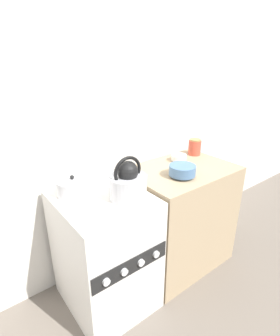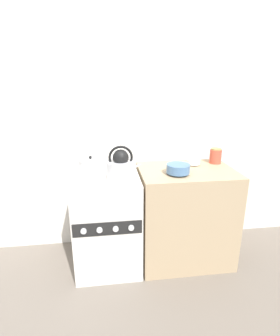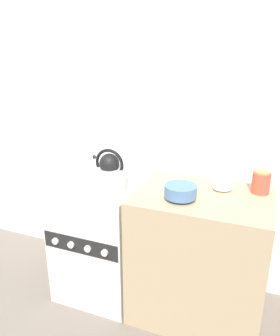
{
  "view_description": "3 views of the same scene",
  "coord_description": "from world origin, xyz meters",
  "px_view_note": "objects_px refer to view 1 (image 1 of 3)",
  "views": [
    {
      "loc": [
        -0.69,
        -0.97,
        1.64
      ],
      "look_at": [
        0.31,
        0.31,
        0.96
      ],
      "focal_mm": 28.0,
      "sensor_mm": 36.0,
      "label": 1
    },
    {
      "loc": [
        0.01,
        -1.77,
        1.58
      ],
      "look_at": [
        0.29,
        0.28,
        0.91
      ],
      "focal_mm": 28.0,
      "sensor_mm": 36.0,
      "label": 2
    },
    {
      "loc": [
        1.0,
        -1.52,
        1.68
      ],
      "look_at": [
        0.27,
        0.34,
        0.97
      ],
      "focal_mm": 35.0,
      "sensor_mm": 36.0,
      "label": 3
    }
  ],
  "objects_px": {
    "enamel_bowl": "(182,170)",
    "small_ceramic_bowl": "(179,157)",
    "cooking_pot": "(73,187)",
    "stove": "(105,251)",
    "kettle": "(128,183)",
    "storage_jar": "(195,147)"
  },
  "relations": [
    {
      "from": "enamel_bowl",
      "to": "small_ceramic_bowl",
      "type": "xyz_separation_m",
      "value": [
        0.21,
        0.24,
        -0.02
      ]
    },
    {
      "from": "enamel_bowl",
      "to": "cooking_pot",
      "type": "bearing_deg",
      "value": 159.84
    },
    {
      "from": "stove",
      "to": "kettle",
      "type": "xyz_separation_m",
      "value": [
        0.13,
        -0.11,
        0.52
      ]
    },
    {
      "from": "stove",
      "to": "kettle",
      "type": "relative_size",
      "value": 3.0
    },
    {
      "from": "enamel_bowl",
      "to": "small_ceramic_bowl",
      "type": "bearing_deg",
      "value": 48.64
    },
    {
      "from": "cooking_pot",
      "to": "enamel_bowl",
      "type": "xyz_separation_m",
      "value": [
        0.71,
        -0.26,
        0.02
      ]
    },
    {
      "from": "enamel_bowl",
      "to": "storage_jar",
      "type": "bearing_deg",
      "value": 31.8
    },
    {
      "from": "kettle",
      "to": "storage_jar",
      "type": "height_order",
      "value": "kettle"
    },
    {
      "from": "cooking_pot",
      "to": "storage_jar",
      "type": "height_order",
      "value": "storage_jar"
    },
    {
      "from": "enamel_bowl",
      "to": "stove",
      "type": "bearing_deg",
      "value": 168.16
    },
    {
      "from": "storage_jar",
      "to": "cooking_pot",
      "type": "bearing_deg",
      "value": -179.7
    },
    {
      "from": "stove",
      "to": "storage_jar",
      "type": "distance_m",
      "value": 1.15
    },
    {
      "from": "cooking_pot",
      "to": "stove",
      "type": "bearing_deg",
      "value": -48.02
    },
    {
      "from": "cooking_pot",
      "to": "small_ceramic_bowl",
      "type": "bearing_deg",
      "value": -1.57
    },
    {
      "from": "enamel_bowl",
      "to": "storage_jar",
      "type": "height_order",
      "value": "storage_jar"
    },
    {
      "from": "kettle",
      "to": "small_ceramic_bowl",
      "type": "relative_size",
      "value": 2.28
    },
    {
      "from": "cooking_pot",
      "to": "enamel_bowl",
      "type": "bearing_deg",
      "value": -20.16
    },
    {
      "from": "stove",
      "to": "small_ceramic_bowl",
      "type": "height_order",
      "value": "small_ceramic_bowl"
    },
    {
      "from": "kettle",
      "to": "storage_jar",
      "type": "distance_m",
      "value": 0.92
    },
    {
      "from": "cooking_pot",
      "to": "storage_jar",
      "type": "xyz_separation_m",
      "value": [
        1.14,
        0.01,
        0.04
      ]
    },
    {
      "from": "stove",
      "to": "small_ceramic_bowl",
      "type": "relative_size",
      "value": 6.84
    },
    {
      "from": "stove",
      "to": "enamel_bowl",
      "type": "bearing_deg",
      "value": -11.84
    }
  ]
}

